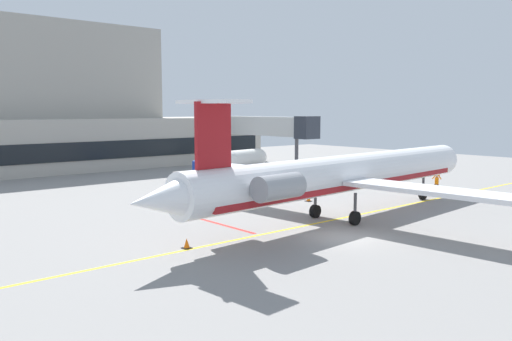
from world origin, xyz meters
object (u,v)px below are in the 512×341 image
(regional_jet, at_px, (343,174))
(baggage_tug, at_px, (202,171))
(fuel_tank, at_px, (245,159))
(marshaller, at_px, (437,183))

(regional_jet, relative_size, baggage_tug, 9.27)
(baggage_tug, height_order, fuel_tank, fuel_tank)
(regional_jet, distance_m, fuel_tank, 30.23)
(regional_jet, xyz_separation_m, baggage_tug, (4.45, 23.05, -2.12))
(fuel_tank, relative_size, marshaller, 3.94)
(regional_jet, height_order, baggage_tug, regional_jet)
(fuel_tank, height_order, marshaller, fuel_tank)
(baggage_tug, bearing_deg, fuel_tank, 23.22)
(baggage_tug, distance_m, marshaller, 23.72)
(fuel_tank, bearing_deg, regional_jet, -116.73)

